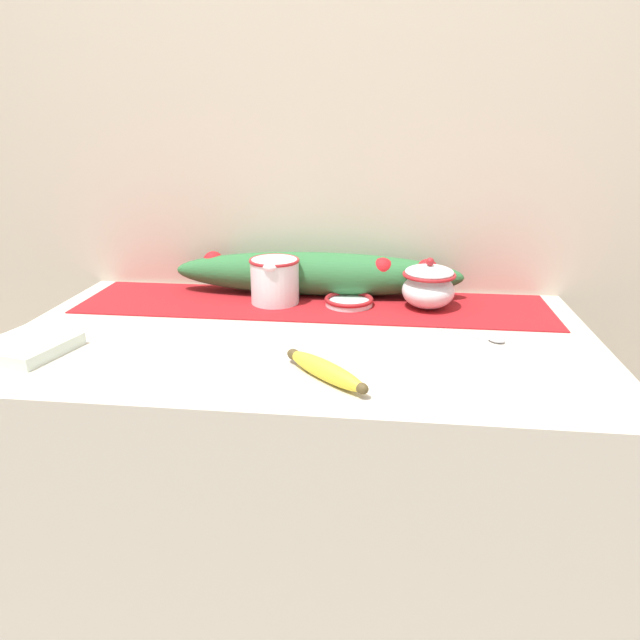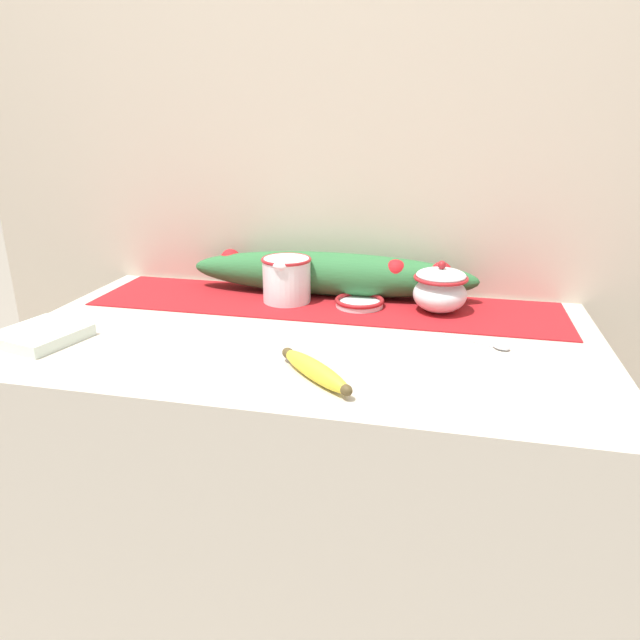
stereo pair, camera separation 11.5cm
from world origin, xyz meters
name	(u,v)px [view 1 (the left image)]	position (x,y,z in m)	size (l,w,h in m)	color
countertop	(303,513)	(0.00, 0.00, 0.46)	(1.25, 0.70, 0.92)	beige
back_wall	(321,183)	(0.00, 0.37, 1.20)	(2.05, 0.04, 2.40)	beige
table_runner	(313,304)	(0.00, 0.21, 0.92)	(1.15, 0.27, 0.00)	#A8191E
cream_pitcher	(275,279)	(-0.09, 0.21, 0.98)	(0.12, 0.14, 0.11)	white
sugar_bowl	(428,286)	(0.28, 0.21, 0.98)	(0.13, 0.13, 0.12)	white
small_dish	(349,301)	(0.09, 0.20, 0.94)	(0.12, 0.12, 0.02)	white
banana	(325,370)	(0.07, -0.21, 0.94)	(0.17, 0.16, 0.04)	yellow
spoon	(491,339)	(0.40, 0.00, 0.93)	(0.14, 0.09, 0.01)	#B7B7BC
napkin_stack	(28,346)	(-0.52, -0.16, 0.93)	(0.15, 0.15, 0.02)	silver
poinsettia_garland	(317,273)	(0.00, 0.28, 0.98)	(0.74, 0.12, 0.11)	#2D6B38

